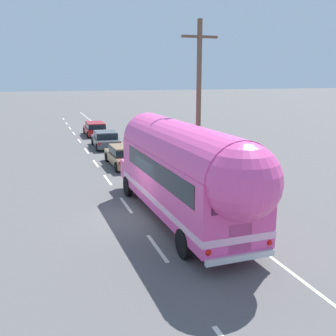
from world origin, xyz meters
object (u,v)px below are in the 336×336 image
Objects in this scene: painted_bus at (185,170)px; car_lead at (124,155)px; car_second at (105,139)px; car_third at (95,128)px; utility_pole at (199,107)px.

painted_bus reaches higher than car_lead.
car_second is (0.03, 7.46, -0.00)m from car_lead.
car_lead is at bearing -90.22° from car_second.
painted_bus is 26.08m from car_third.
painted_bus is 19.01m from car_second.
utility_pole reaches higher than car_lead.
utility_pole is 22.64m from car_third.
car_second and car_third have the same top height.
painted_bus is at bearing -90.09° from car_second.
car_third is at bearing 88.84° from car_second.
car_third is at bearing 89.62° from painted_bus.
painted_bus is at bearing -90.38° from car_third.
utility_pole reaches higher than painted_bus.
car_lead is 1.06× the size of car_third.
car_second is at bearing 89.91° from painted_bus.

